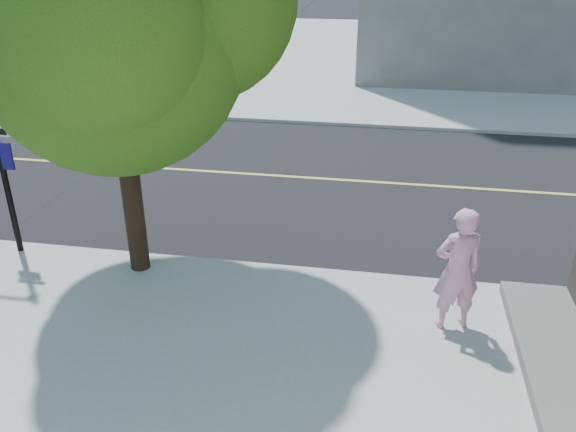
# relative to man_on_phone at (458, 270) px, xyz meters

# --- Properties ---
(ground) EXTENTS (140.00, 140.00, 0.00)m
(ground) POSITION_rel_man_on_phone_xyz_m (-7.52, 1.34, -1.09)
(ground) COLOR black
(ground) RESTS_ON ground
(road_ew) EXTENTS (140.00, 9.00, 0.01)m
(road_ew) POSITION_rel_man_on_phone_xyz_m (-7.52, 5.84, -1.09)
(road_ew) COLOR black
(road_ew) RESTS_ON ground
(sidewalk_ne) EXTENTS (29.00, 25.00, 0.12)m
(sidewalk_ne) POSITION_rel_man_on_phone_xyz_m (5.98, 22.84, -1.03)
(sidewalk_ne) COLOR #AAAAA7
(sidewalk_ne) RESTS_ON ground
(man_on_phone) EXTENTS (0.82, 0.66, 1.95)m
(man_on_phone) POSITION_rel_man_on_phone_xyz_m (0.00, 0.00, 0.00)
(man_on_phone) COLOR #DA98B1
(man_on_phone) RESTS_ON sidewalk_se
(street_tree) EXTENTS (5.14, 4.68, 6.83)m
(street_tree) POSITION_rel_man_on_phone_xyz_m (-5.18, 0.85, 3.43)
(street_tree) COLOR black
(street_tree) RESTS_ON sidewalk_se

